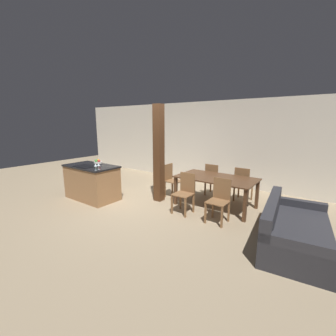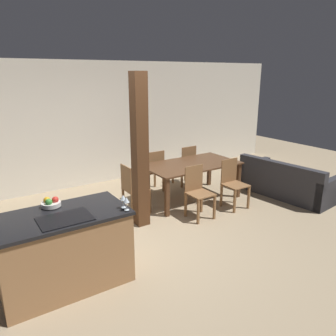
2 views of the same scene
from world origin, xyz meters
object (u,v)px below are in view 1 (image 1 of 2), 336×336
Objects in this scene: timber_post at (159,154)px; dining_chair_far_left at (213,179)px; fruit_bowl at (98,162)px; wine_glass_near at (96,165)px; wine_glass_middle at (99,165)px; dining_chair_near_left at (185,192)px; dining_table at (216,181)px; dining_chair_far_right at (243,184)px; dining_chair_head_end at (172,180)px; dining_chair_near_right at (219,199)px; kitchen_island at (92,182)px; couch at (293,232)px.

dining_chair_far_left is at bearing 51.38° from timber_post.
wine_glass_near is at bearing -40.06° from fruit_bowl.
dining_chair_near_left is (1.84, 0.91, -0.56)m from wine_glass_middle.
wine_glass_near is 2.88m from dining_table.
dining_chair_far_right is at bearing 33.88° from timber_post.
dining_chair_head_end is at bearing 61.18° from wine_glass_near.
fruit_bowl is 2.62m from dining_chair_near_left.
wine_glass_middle is at bearing 41.92° from dining_chair_far_right.
timber_post is at bearing 171.10° from dining_chair_near_right.
wine_glass_middle reaches higher than fruit_bowl.
wine_glass_near is at bearing -159.55° from dining_chair_near_right.
wine_glass_middle is 0.18× the size of dining_chair_head_end.
wine_glass_near reaches higher than dining_chair_near_left.
timber_post is (1.54, 0.95, 0.78)m from kitchen_island.
dining_chair_near_right is (3.37, 0.41, -0.49)m from fruit_bowl.
timber_post reaches higher than kitchen_island.
dining_chair_head_end is (1.66, 1.15, -0.49)m from fruit_bowl.
dining_chair_near_left is 1.00× the size of dining_chair_near_right.
dining_chair_near_right is 1.87m from dining_chair_head_end.
dining_chair_far_left is (-0.83, 1.49, 0.00)m from dining_chair_near_right.
dining_chair_near_left and dining_chair_near_right have the same top height.
dining_chair_near_right is at bearing 6.89° from fruit_bowl.
dining_chair_head_end is at bearing -180.00° from dining_table.
kitchen_island is 9.25× the size of wine_glass_near.
kitchen_island is 2.15m from dining_chair_head_end.
wine_glass_middle is 1.99m from dining_chair_head_end.
dining_table is (2.26, 1.66, -0.39)m from wine_glass_middle.
dining_chair_head_end is at bearing 156.54° from dining_chair_near_right.
dining_chair_near_right and dining_chair_head_end have the same top height.
dining_chair_far_left reaches higher than couch.
dining_table is at bearing 56.87° from couch.
dining_chair_near_left is at bearing 14.95° from kitchen_island.
wine_glass_middle is 2.88m from dining_chair_near_right.
timber_post reaches higher than wine_glass_near.
dining_table is at bearing 37.65° from wine_glass_near.
couch is (4.73, 0.49, -0.20)m from kitchen_island.
dining_table is 2.05× the size of dining_chair_far_right.
dining_chair_head_end is (-1.71, 0.74, 0.00)m from dining_chair_near_right.
dining_chair_near_right is 0.37× the size of timber_post.
timber_post reaches higher than dining_chair_far_left.
kitchen_island is at bearing 131.09° from dining_chair_head_end.
wine_glass_near reaches higher than couch.
dining_chair_far_left is at bearing 0.00° from dining_chair_far_right.
dining_chair_far_left is (1.84, 2.40, -0.56)m from wine_glass_middle.
dining_chair_near_right is at bearing 76.54° from couch.
wine_glass_near is at bearing -124.42° from timber_post.
couch is (1.39, -0.18, -0.22)m from dining_chair_near_right.
couch is at bearing -4.65° from dining_chair_near_left.
fruit_bowl is 1.41× the size of wine_glass_middle.
wine_glass_middle is at bearing 90.00° from wine_glass_near.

